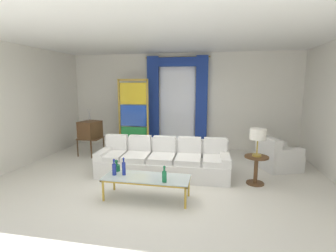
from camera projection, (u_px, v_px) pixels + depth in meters
name	position (u px, v px, depth m)	size (l,w,h in m)	color
ground_plane	(160.00, 181.00, 5.35)	(16.00, 16.00, 0.00)	silver
wall_rear	(181.00, 101.00, 8.06)	(8.00, 0.12, 3.00)	white
wall_left	(25.00, 106.00, 6.37)	(0.12, 7.00, 3.00)	white
ceiling_slab	(167.00, 40.00, 5.62)	(8.00, 7.60, 0.04)	white
curtained_window	(177.00, 94.00, 7.88)	(2.00, 0.17, 2.70)	white
couch_white_long	(163.00, 162.00, 5.71)	(2.95, 1.03, 0.86)	white
coffee_table	(147.00, 179.00, 4.49)	(1.54, 0.56, 0.41)	silver
bottle_blue_decanter	(164.00, 176.00, 4.23)	(0.08, 0.08, 0.29)	#196B3D
bottle_crystal_tall	(114.00, 169.00, 4.56)	(0.07, 0.07, 0.30)	navy
bottle_amber_squat	(124.00, 168.00, 4.56)	(0.07, 0.07, 0.33)	navy
bottle_ruby_flask	(117.00, 167.00, 4.79)	(0.13, 0.13, 0.22)	#196B3D
vintage_tv	(90.00, 130.00, 7.23)	(0.62, 0.68, 1.35)	brown
armchair_white	(277.00, 157.00, 6.10)	(1.06, 1.05, 0.80)	white
stained_glass_divider	(133.00, 117.00, 7.63)	(0.95, 0.05, 2.20)	gold
peacock_figurine	(142.00, 147.00, 7.39)	(0.44, 0.60, 0.50)	beige
round_side_table	(256.00, 167.00, 5.16)	(0.48, 0.48, 0.59)	brown
table_lamp_brass	(258.00, 135.00, 5.05)	(0.32, 0.32, 0.57)	#B29338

